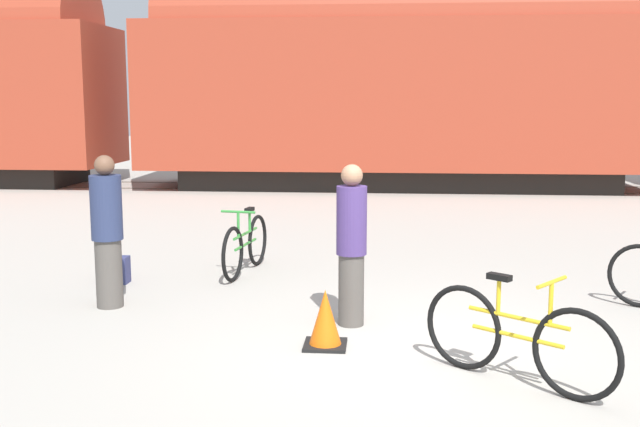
% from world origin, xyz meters
% --- Properties ---
extents(ground_plane, '(80.00, 80.00, 0.00)m').
position_xyz_m(ground_plane, '(0.00, 0.00, 0.00)').
color(ground_plane, '#A8A399').
extents(freight_train, '(41.57, 3.19, 5.76)m').
position_xyz_m(freight_train, '(-0.00, 12.92, 3.02)').
color(freight_train, black).
rests_on(freight_train, ground_plane).
extents(rail_near, '(53.57, 0.07, 0.01)m').
position_xyz_m(rail_near, '(0.00, 12.21, 0.01)').
color(rail_near, '#4C4238').
rests_on(rail_near, ground_plane).
extents(rail_far, '(53.57, 0.07, 0.01)m').
position_xyz_m(rail_far, '(0.00, 13.64, 0.01)').
color(rail_far, '#4C4238').
rests_on(rail_far, ground_plane).
extents(bicycle_green, '(0.46, 1.69, 0.88)m').
position_xyz_m(bicycle_green, '(-2.13, 2.94, 0.38)').
color(bicycle_green, black).
rests_on(bicycle_green, ground_plane).
extents(bicycle_yellow, '(1.40, 1.13, 0.92)m').
position_xyz_m(bicycle_yellow, '(0.78, -0.78, 0.39)').
color(bicycle_yellow, black).
rests_on(bicycle_yellow, ground_plane).
extents(person_in_purple, '(0.31, 0.31, 1.66)m').
position_xyz_m(person_in_purple, '(-0.63, 0.73, 0.84)').
color(person_in_purple, '#514C47').
rests_on(person_in_purple, ground_plane).
extents(person_in_navy, '(0.35, 0.35, 1.70)m').
position_xyz_m(person_in_navy, '(-3.35, 1.18, 0.85)').
color(person_in_navy, '#514C47').
rests_on(person_in_navy, ground_plane).
extents(backpack, '(0.28, 0.20, 0.34)m').
position_xyz_m(backpack, '(-3.65, 2.26, 0.17)').
color(backpack, navy).
rests_on(backpack, ground_plane).
extents(traffic_cone, '(0.40, 0.40, 0.55)m').
position_xyz_m(traffic_cone, '(-0.84, 0.02, 0.25)').
color(traffic_cone, black).
rests_on(traffic_cone, ground_plane).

